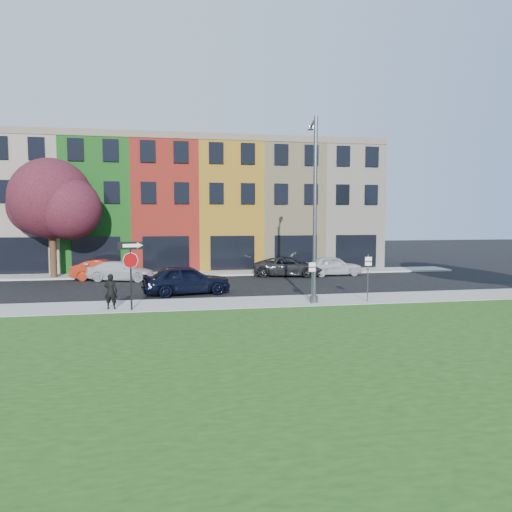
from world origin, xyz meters
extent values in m
plane|color=black|center=(0.00, 0.00, 0.00)|extent=(120.00, 120.00, 0.00)
cube|color=gray|center=(2.00, 3.00, 0.06)|extent=(40.00, 3.00, 0.12)
cube|color=gray|center=(-3.00, 15.00, 0.06)|extent=(40.00, 2.40, 0.12)
cube|color=beige|center=(-15.00, 21.20, 5.00)|extent=(5.00, 10.00, 10.00)
cube|color=#227C21|center=(-10.00, 21.20, 5.00)|extent=(5.00, 10.00, 10.00)
cube|color=red|center=(-5.00, 21.20, 5.00)|extent=(5.00, 10.00, 10.00)
cube|color=gold|center=(0.00, 21.20, 5.00)|extent=(5.00, 10.00, 10.00)
cube|color=tan|center=(5.00, 21.20, 5.00)|extent=(5.00, 10.00, 10.00)
cube|color=#B9B49C|center=(10.00, 21.20, 5.00)|extent=(5.00, 10.00, 10.00)
cube|color=black|center=(-2.50, 16.14, 1.50)|extent=(30.00, 0.12, 2.60)
cylinder|color=black|center=(-6.24, 1.99, 1.58)|extent=(0.08, 0.08, 2.93)
cylinder|color=silver|center=(-6.24, 1.97, 2.32)|extent=(0.71, 0.08, 0.71)
cylinder|color=maroon|center=(-6.24, 1.95, 2.32)|extent=(0.67, 0.07, 0.67)
cube|color=black|center=(-6.24, 1.97, 2.96)|extent=(1.05, 0.11, 0.34)
cube|color=silver|center=(-6.24, 1.94, 2.96)|extent=(0.66, 0.06, 0.14)
imported|color=black|center=(-7.16, 2.40, 0.91)|extent=(0.67, 0.52, 1.58)
imported|color=black|center=(-3.73, 6.46, 0.81)|extent=(3.58, 5.41, 1.61)
imported|color=maroon|center=(-9.06, 13.32, 0.68)|extent=(2.00, 4.33, 1.36)
imported|color=silver|center=(-7.88, 12.73, 0.64)|extent=(3.89, 5.29, 1.29)
imported|color=black|center=(3.62, 13.09, 0.68)|extent=(4.75, 6.04, 1.36)
imported|color=silver|center=(6.90, 12.89, 0.71)|extent=(1.88, 4.25, 1.42)
cylinder|color=#484B4E|center=(2.24, 2.41, 4.51)|extent=(0.18, 0.18, 8.78)
cylinder|color=#484B4E|center=(2.24, 2.41, 0.27)|extent=(0.40, 0.40, 0.30)
cylinder|color=#484B4E|center=(2.42, 3.40, 8.80)|extent=(0.48, 1.99, 0.12)
cube|color=#484B4E|center=(2.61, 4.48, 8.75)|extent=(0.34, 0.59, 0.16)
cylinder|color=#484B4E|center=(2.01, 2.04, 1.13)|extent=(0.05, 0.05, 2.02)
cube|color=silver|center=(2.01, 2.01, 1.86)|extent=(0.32, 0.02, 0.42)
cube|color=maroon|center=(2.01, 1.99, 1.86)|extent=(0.32, 0.01, 0.06)
cylinder|color=#484B4E|center=(4.83, 2.10, 1.26)|extent=(0.05, 0.05, 2.28)
cube|color=silver|center=(4.83, 2.07, 2.08)|extent=(0.32, 0.08, 0.42)
cube|color=maroon|center=(4.83, 2.05, 2.08)|extent=(0.32, 0.07, 0.06)
cylinder|color=black|center=(-12.52, 14.45, 1.83)|extent=(0.44, 0.44, 3.42)
sphere|color=black|center=(-12.52, 14.45, 5.45)|extent=(5.44, 5.44, 5.44)
sphere|color=black|center=(-11.16, 13.63, 4.77)|extent=(4.08, 4.08, 4.08)
sphere|color=black|center=(-13.75, 15.40, 4.90)|extent=(3.81, 3.81, 3.81)
sphere|color=black|center=(-12.25, 14.99, 6.40)|extent=(3.26, 3.26, 3.26)
camera|label=1|loc=(-4.28, -18.45, 4.17)|focal=32.00mm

